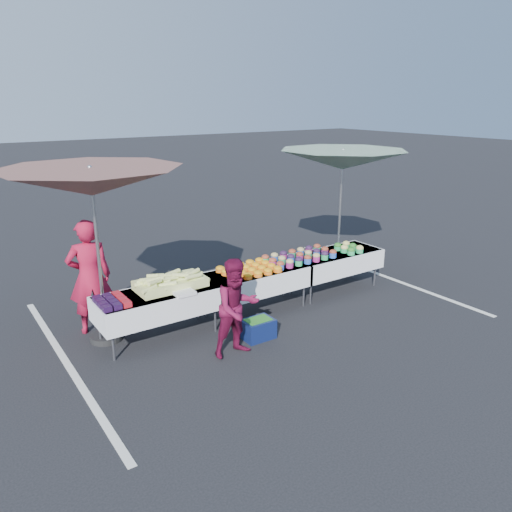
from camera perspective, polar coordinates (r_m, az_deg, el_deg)
ground at (r=8.73m, az=-0.00°, el=-6.27°), size 80.00×80.00×0.00m
stripe_left at (r=7.59m, az=-20.82°, el=-11.37°), size 0.10×5.00×0.00m
stripe_right at (r=10.73m, az=14.27°, el=-2.17°), size 0.10×5.00×0.00m
table_left at (r=7.71m, az=-11.17°, el=-5.24°), size 1.86×0.81×0.75m
table_center at (r=8.51m, az=-0.00°, el=-2.68°), size 1.86×0.81×0.75m
table_right at (r=9.58m, az=8.93°, el=-0.55°), size 1.86×0.81×0.75m
berry_punnets at (r=7.36m, az=-16.16°, el=-5.01°), size 0.40×0.54×0.08m
corn_pile at (r=7.74m, az=-9.69°, el=-2.99°), size 1.16×0.57×0.26m
plastic_bags at (r=7.49m, az=-8.23°, el=-4.17°), size 0.30×0.25×0.05m
carrot_bowls at (r=8.35m, az=-0.81°, el=-1.50°), size 0.95×0.69×0.11m
potato_cups at (r=8.97m, az=5.02°, el=0.00°), size 1.34×0.58×0.16m
bean_baskets at (r=9.62m, az=10.54°, el=0.93°), size 0.36×0.50×0.15m
vendor at (r=8.09m, az=-18.49°, el=-2.27°), size 0.73×0.54×1.81m
customer at (r=7.05m, az=-2.18°, el=-5.93°), size 0.71×0.56×1.44m
umbrella_left at (r=7.36m, az=-18.32°, el=7.92°), size 3.19×3.19×2.65m
umbrella_right at (r=10.13m, az=9.87°, el=10.69°), size 3.37×3.37×2.60m
storage_bin at (r=7.72m, az=0.22°, el=-8.27°), size 0.48×0.35×0.31m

